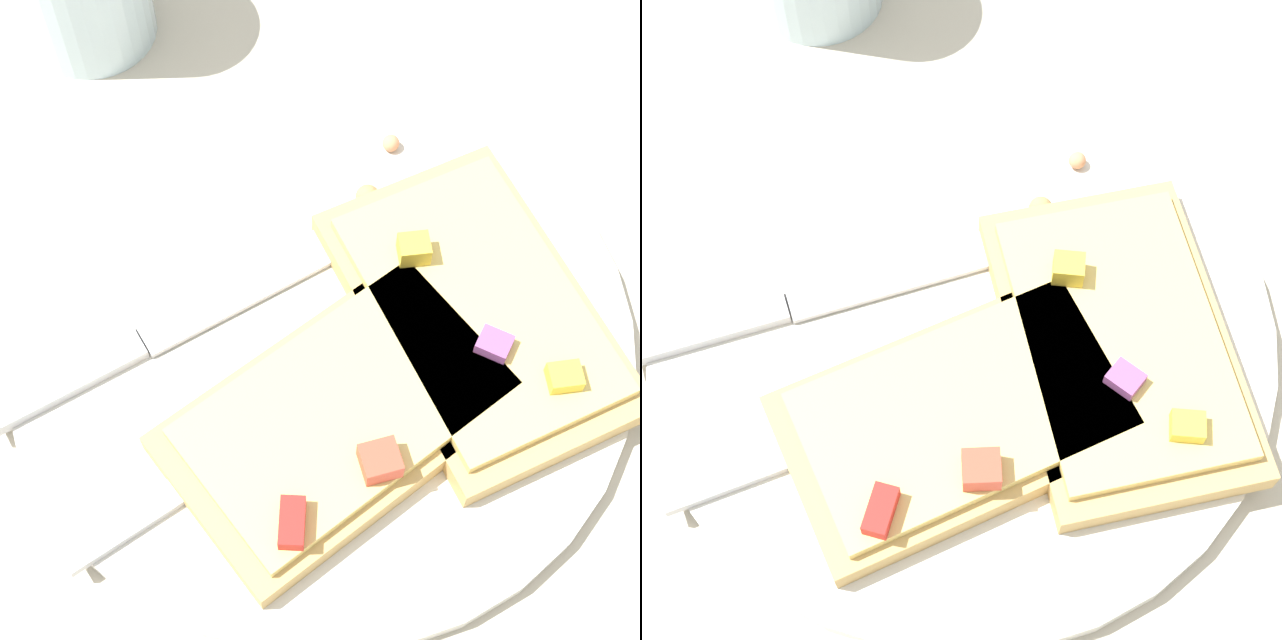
# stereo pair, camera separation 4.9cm
# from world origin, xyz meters

# --- Properties ---
(ground_plane) EXTENTS (4.00, 4.00, 0.00)m
(ground_plane) POSITION_xyz_m (0.00, 0.00, 0.00)
(ground_plane) COLOR #BCB29E
(plate) EXTENTS (0.29, 0.29, 0.01)m
(plate) POSITION_xyz_m (0.00, 0.00, 0.01)
(plate) COLOR silver
(plate) RESTS_ON ground
(fork) EXTENTS (0.22, 0.06, 0.01)m
(fork) POSITION_xyz_m (-0.03, -0.02, 0.01)
(fork) COLOR #B7B7BC
(fork) RESTS_ON plate
(knife) EXTENTS (0.20, 0.07, 0.01)m
(knife) POSITION_xyz_m (-0.05, 0.05, 0.01)
(knife) COLOR #B7B7BC
(knife) RESTS_ON plate
(pizza_slice_main) EXTENTS (0.15, 0.18, 0.03)m
(pizza_slice_main) POSITION_xyz_m (0.05, -0.05, 0.02)
(pizza_slice_main) COLOR tan
(pizza_slice_main) RESTS_ON plate
(pizza_slice_corner) EXTENTS (0.17, 0.11, 0.03)m
(pizza_slice_corner) POSITION_xyz_m (-0.03, -0.04, 0.02)
(pizza_slice_corner) COLOR tan
(pizza_slice_corner) RESTS_ON plate
(crumb_scatter) EXTENTS (0.13, 0.08, 0.01)m
(crumb_scatter) POSITION_xyz_m (0.05, 0.02, 0.02)
(crumb_scatter) COLOR tan
(crumb_scatter) RESTS_ON plate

